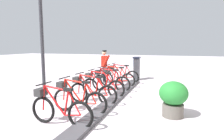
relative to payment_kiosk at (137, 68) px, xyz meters
The scene contains 13 objects.
ground_plane 4.21m from the payment_kiosk, 90.73° to the left, with size 60.00×60.00×0.00m, color silver.
dock_rail_base 4.20m from the payment_kiosk, 90.73° to the left, with size 0.44×7.17×0.10m, color #47474C.
payment_kiosk is the anchor object (origin of this frame).
bike_docked_0 1.32m from the payment_kiosk, 63.97° to the left, with size 1.72×0.54×1.02m.
bike_docked_1 2.17m from the payment_kiosk, 74.63° to the left, with size 1.72×0.54×1.02m.
bike_docked_2 3.05m from the payment_kiosk, 79.17° to the left, with size 1.72×0.54×1.02m.
bike_docked_3 3.95m from the payment_kiosk, 81.66° to the left, with size 1.72×0.54×1.02m.
bike_docked_4 4.85m from the payment_kiosk, 83.22° to the left, with size 1.72×0.54×1.02m.
bike_docked_5 5.75m from the payment_kiosk, 84.29° to the left, with size 1.72×0.54×1.02m.
bike_docked_6 6.66m from the payment_kiosk, 85.07° to the left, with size 1.72×0.54×1.02m.
worker_near_rack 1.94m from the payment_kiosk, 42.63° to the left, with size 0.50×0.68×1.66m.
lamp_post 5.67m from the payment_kiosk, 62.58° to the left, with size 0.32×0.32×3.97m.
planter_bush 5.53m from the payment_kiosk, 111.44° to the left, with size 0.76×0.76×0.97m.
Camera 1 is at (-1.99, 6.24, 1.93)m, focal length 30.63 mm.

